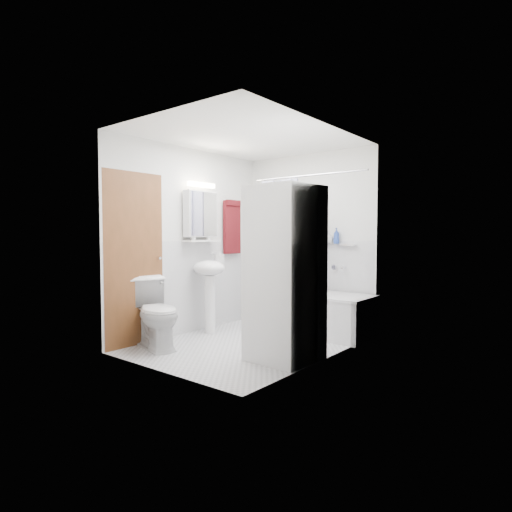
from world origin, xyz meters
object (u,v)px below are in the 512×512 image
Objects in this scene: bathtub at (318,312)px; toilet at (156,313)px; washer_dryer at (284,273)px; sink at (209,279)px.

toilet reaches higher than bathtub.
bathtub is at bearing -17.03° from toilet.
bathtub is at bearing 106.84° from washer_dryer.
washer_dryer is at bearing -53.23° from toilet.
sink reaches higher than toilet.
sink is 0.59× the size of washer_dryer.
washer_dryer is (0.29, -1.18, 0.60)m from bathtub.
washer_dryer is at bearing -14.00° from sink.
bathtub is 0.78× the size of washer_dryer.
sink is at bearing 17.86° from toilet.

